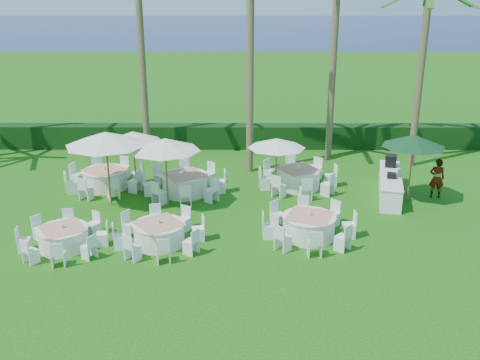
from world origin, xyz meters
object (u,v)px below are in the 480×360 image
at_px(buffet_table, 390,184).
at_px(banquet_table_d, 105,178).
at_px(umbrella_c, 133,137).
at_px(banquet_table_b, 159,233).
at_px(banquet_table_c, 309,226).
at_px(banquet_table_f, 298,178).
at_px(umbrella_green, 414,141).
at_px(umbrella_b, 165,145).
at_px(banquet_table_a, 63,237).
at_px(umbrella_d, 277,143).
at_px(umbrella_a, 106,139).
at_px(banquet_table_e, 185,183).
at_px(staff_person, 437,178).

bearing_deg(buffet_table, banquet_table_d, 175.85).
bearing_deg(umbrella_c, buffet_table, -2.29).
relative_size(banquet_table_b, banquet_table_c, 0.95).
bearing_deg(banquet_table_d, banquet_table_c, -30.87).
height_order(banquet_table_f, umbrella_green, umbrella_green).
distance_m(umbrella_b, umbrella_c, 2.20).
distance_m(banquet_table_a, banquet_table_b, 3.04).
bearing_deg(umbrella_c, umbrella_green, -5.39).
bearing_deg(umbrella_d, umbrella_a, -166.07).
height_order(umbrella_green, buffet_table, umbrella_green).
bearing_deg(banquet_table_e, umbrella_green, -5.27).
relative_size(umbrella_a, staff_person, 1.89).
bearing_deg(umbrella_b, banquet_table_e, 69.47).
bearing_deg(banquet_table_a, banquet_table_d, 90.03).
xyz_separation_m(umbrella_c, umbrella_green, (10.85, -1.02, 0.13)).
distance_m(banquet_table_c, umbrella_a, 8.13).
distance_m(banquet_table_b, banquet_table_e, 4.66).
distance_m(banquet_table_a, umbrella_a, 4.38).
xyz_separation_m(banquet_table_f, umbrella_b, (-5.19, -2.12, 2.03)).
xyz_separation_m(banquet_table_b, banquet_table_c, (4.91, 0.54, 0.02)).
distance_m(banquet_table_a, banquet_table_f, 9.84).
bearing_deg(umbrella_b, banquet_table_f, 22.27).
height_order(banquet_table_c, umbrella_green, umbrella_green).
distance_m(banquet_table_b, umbrella_c, 5.48).
relative_size(banquet_table_e, buffet_table, 0.84).
bearing_deg(banquet_table_d, umbrella_c, -17.56).
xyz_separation_m(banquet_table_d, staff_person, (13.44, -1.01, 0.38)).
height_order(umbrella_b, staff_person, umbrella_b).
bearing_deg(banquet_table_f, umbrella_c, -175.57).
bearing_deg(umbrella_b, staff_person, 5.57).
bearing_deg(banquet_table_c, banquet_table_a, -174.04).
xyz_separation_m(banquet_table_c, staff_person, (5.51, 3.74, 0.39)).
height_order(umbrella_b, umbrella_green, umbrella_b).
height_order(banquet_table_c, staff_person, staff_person).
bearing_deg(banquet_table_a, banquet_table_c, 5.96).
relative_size(banquet_table_d, umbrella_green, 1.18).
bearing_deg(buffet_table, staff_person, -5.21).
bearing_deg(umbrella_d, umbrella_c, -178.62).
relative_size(banquet_table_d, banquet_table_e, 0.96).
bearing_deg(banquet_table_f, umbrella_d, -158.26).
height_order(banquet_table_c, umbrella_b, umbrella_b).
bearing_deg(banquet_table_c, banquet_table_b, -173.68).
bearing_deg(staff_person, umbrella_c, 8.14).
bearing_deg(umbrella_a, banquet_table_b, -55.05).
relative_size(banquet_table_a, banquet_table_c, 0.90).
distance_m(umbrella_green, buffet_table, 2.14).
bearing_deg(umbrella_c, staff_person, -2.72).
distance_m(banquet_table_f, umbrella_b, 5.96).
relative_size(banquet_table_d, umbrella_a, 1.05).
height_order(banquet_table_f, staff_person, staff_person).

